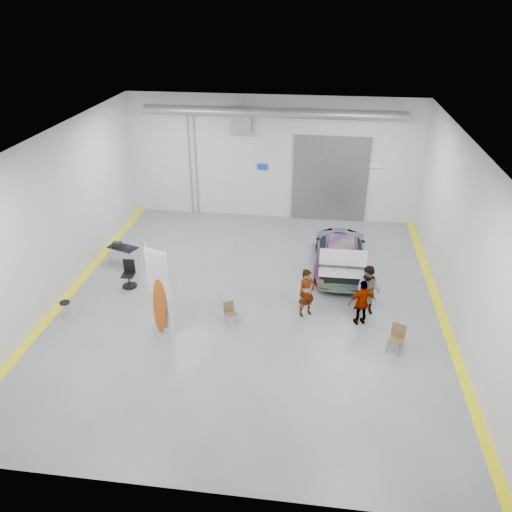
# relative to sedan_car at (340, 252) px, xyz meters

# --- Properties ---
(ground) EXTENTS (16.00, 16.00, 0.00)m
(ground) POSITION_rel_sedan_car_xyz_m (-3.30, -3.04, -0.73)
(ground) COLOR slate
(ground) RESTS_ON ground
(room_shell) EXTENTS (14.02, 16.18, 6.01)m
(room_shell) POSITION_rel_sedan_car_xyz_m (-3.06, -0.82, 3.35)
(room_shell) COLOR silver
(room_shell) RESTS_ON ground
(sedan_car) EXTENTS (2.10, 5.07, 1.46)m
(sedan_car) POSITION_rel_sedan_car_xyz_m (0.00, 0.00, 0.00)
(sedan_car) COLOR white
(sedan_car) RESTS_ON ground
(person_a) EXTENTS (0.78, 0.72, 1.80)m
(person_a) POSITION_rel_sedan_car_xyz_m (-1.23, -3.60, 0.17)
(person_a) COLOR #816146
(person_a) RESTS_ON ground
(person_b) EXTENTS (1.11, 1.01, 1.84)m
(person_b) POSITION_rel_sedan_car_xyz_m (0.89, -3.17, 0.19)
(person_b) COLOR #486784
(person_b) RESTS_ON ground
(person_c) EXTENTS (1.06, 0.68, 1.69)m
(person_c) POSITION_rel_sedan_car_xyz_m (0.66, -3.90, 0.11)
(person_c) COLOR olive
(person_c) RESTS_ON ground
(surfboard_display) EXTENTS (0.86, 0.49, 3.24)m
(surfboard_display) POSITION_rel_sedan_car_xyz_m (-5.89, -5.19, 0.58)
(surfboard_display) COLOR white
(surfboard_display) RESTS_ON ground
(folding_chair_near) EXTENTS (0.50, 0.55, 0.78)m
(folding_chair_near) POSITION_rel_sedan_car_xyz_m (-3.78, -4.44, -0.49)
(folding_chair_near) COLOR brown
(folding_chair_near) RESTS_ON ground
(folding_chair_far) EXTENTS (0.59, 0.62, 0.96)m
(folding_chair_far) POSITION_rel_sedan_car_xyz_m (1.65, -5.32, -0.43)
(folding_chair_far) COLOR brown
(folding_chair_far) RESTS_ON ground
(shop_stool) EXTENTS (0.37, 0.37, 0.72)m
(shop_stool) POSITION_rel_sedan_car_xyz_m (-9.47, -4.97, -0.38)
(shop_stool) COLOR black
(shop_stool) RESTS_ON ground
(work_table) EXTENTS (1.34, 0.97, 0.99)m
(work_table) POSITION_rel_sedan_car_xyz_m (-9.02, -0.79, 0.03)
(work_table) COLOR gray
(work_table) RESTS_ON ground
(office_chair) EXTENTS (0.57, 0.57, 1.06)m
(office_chair) POSITION_rel_sedan_car_xyz_m (-8.08, -2.53, -0.26)
(office_chair) COLOR black
(office_chair) RESTS_ON ground
(trunk_lid) EXTENTS (1.71, 1.04, 0.04)m
(trunk_lid) POSITION_rel_sedan_car_xyz_m (0.00, -2.28, 0.75)
(trunk_lid) COLOR silver
(trunk_lid) RESTS_ON sedan_car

